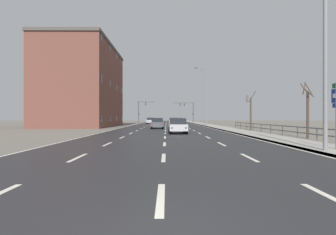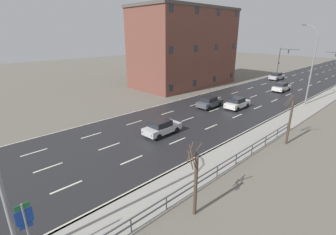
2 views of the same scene
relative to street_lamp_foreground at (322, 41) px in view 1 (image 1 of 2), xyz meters
The scene contains 17 objects.
ground_plane 40.07m from the street_lamp_foreground, 100.83° to the left, with size 160.00×160.00×0.12m.
road_asphalt_strip 51.82m from the street_lamp_foreground, 98.32° to the left, with size 14.00×120.00×0.03m.
sidewalk_right 51.29m from the street_lamp_foreground, 88.91° to the left, with size 3.00×120.00×0.12m.
guardrail 12.08m from the street_lamp_foreground, 77.66° to the left, with size 0.07×27.73×1.00m.
street_lamp_foreground is the anchor object (origin of this frame).
street_lamp_midground 36.94m from the street_lamp_foreground, 89.99° to the left, with size 2.32×0.24×11.01m.
highway_sign 3.27m from the street_lamp_foreground, 24.43° to the left, with size 0.09×0.68×3.37m.
traffic_signal_right 64.12m from the street_lamp_foreground, 90.93° to the left, with size 5.90×0.36×6.07m.
traffic_signal_left 65.06m from the street_lamp_foreground, 102.94° to the left, with size 4.67×0.36×6.31m.
car_far_right 55.04m from the street_lamp_foreground, 101.90° to the left, with size 2.02×4.19×1.57m.
car_mid_centre 16.50m from the street_lamp_foreground, 112.99° to the left, with size 1.93×4.15×1.57m.
car_near_left 43.77m from the street_lamp_foreground, 97.79° to the left, with size 1.85×4.11×1.57m.
car_far_left 29.16m from the street_lamp_foreground, 101.52° to the left, with size 1.88×4.12×1.57m.
car_distant 27.64m from the street_lamp_foreground, 108.56° to the left, with size 1.95×4.16×1.57m.
brick_building 41.80m from the street_lamp_foreground, 122.24° to the left, with size 10.92×20.57×14.45m.
bare_tree_near 9.47m from the street_lamp_foreground, 65.74° to the left, with size 0.76×0.97×4.42m.
bare_tree_mid 22.15m from the street_lamp_foreground, 80.75° to the left, with size 1.35×1.07×5.08m.
Camera 1 is at (0.12, -3.40, 1.68)m, focal length 28.28 mm.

